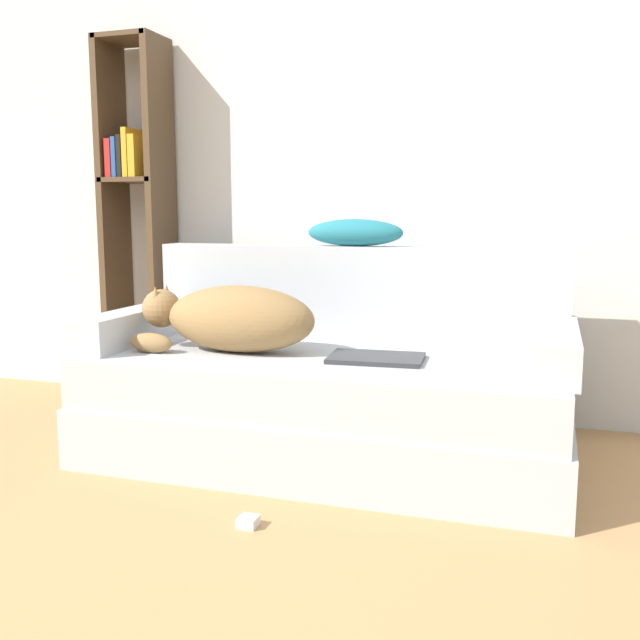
{
  "coord_description": "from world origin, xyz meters",
  "views": [
    {
      "loc": [
        1.03,
        -0.96,
        1.0
      ],
      "look_at": [
        0.19,
        1.64,
        0.59
      ],
      "focal_mm": 40.0,
      "sensor_mm": 36.0,
      "label": 1
    }
  ],
  "objects_px": {
    "couch": "(327,406)",
    "laptop": "(376,358)",
    "dog": "(232,318)",
    "power_adapter": "(248,522)",
    "throw_pillow": "(355,233)",
    "bookshelf": "(137,205)"
  },
  "relations": [
    {
      "from": "couch",
      "to": "throw_pillow",
      "type": "xyz_separation_m",
      "value": [
        -0.0,
        0.42,
        0.69
      ]
    },
    {
      "from": "dog",
      "to": "laptop",
      "type": "height_order",
      "value": "dog"
    },
    {
      "from": "laptop",
      "to": "throw_pillow",
      "type": "height_order",
      "value": "throw_pillow"
    },
    {
      "from": "bookshelf",
      "to": "power_adapter",
      "type": "xyz_separation_m",
      "value": [
        1.19,
        -1.3,
        -1.02
      ]
    },
    {
      "from": "couch",
      "to": "dog",
      "type": "bearing_deg",
      "value": -168.26
    },
    {
      "from": "dog",
      "to": "throw_pillow",
      "type": "bearing_deg",
      "value": 52.29
    },
    {
      "from": "dog",
      "to": "laptop",
      "type": "distance_m",
      "value": 0.62
    },
    {
      "from": "dog",
      "to": "throw_pillow",
      "type": "height_order",
      "value": "throw_pillow"
    },
    {
      "from": "laptop",
      "to": "bookshelf",
      "type": "distance_m",
      "value": 1.7
    },
    {
      "from": "dog",
      "to": "laptop",
      "type": "relative_size",
      "value": 2.02
    },
    {
      "from": "power_adapter",
      "to": "couch",
      "type": "bearing_deg",
      "value": 86.53
    },
    {
      "from": "couch",
      "to": "throw_pillow",
      "type": "distance_m",
      "value": 0.81
    },
    {
      "from": "dog",
      "to": "throw_pillow",
      "type": "xyz_separation_m",
      "value": [
        0.38,
        0.5,
        0.34
      ]
    },
    {
      "from": "couch",
      "to": "power_adapter",
      "type": "relative_size",
      "value": 30.97
    },
    {
      "from": "throw_pillow",
      "to": "power_adapter",
      "type": "bearing_deg",
      "value": -92.15
    },
    {
      "from": "couch",
      "to": "laptop",
      "type": "height_order",
      "value": "laptop"
    },
    {
      "from": "throw_pillow",
      "to": "bookshelf",
      "type": "height_order",
      "value": "bookshelf"
    },
    {
      "from": "laptop",
      "to": "throw_pillow",
      "type": "distance_m",
      "value": 0.71
    },
    {
      "from": "laptop",
      "to": "bookshelf",
      "type": "height_order",
      "value": "bookshelf"
    },
    {
      "from": "couch",
      "to": "power_adapter",
      "type": "height_order",
      "value": "couch"
    },
    {
      "from": "dog",
      "to": "power_adapter",
      "type": "relative_size",
      "value": 12.32
    },
    {
      "from": "dog",
      "to": "throw_pillow",
      "type": "relative_size",
      "value": 1.72
    }
  ]
}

